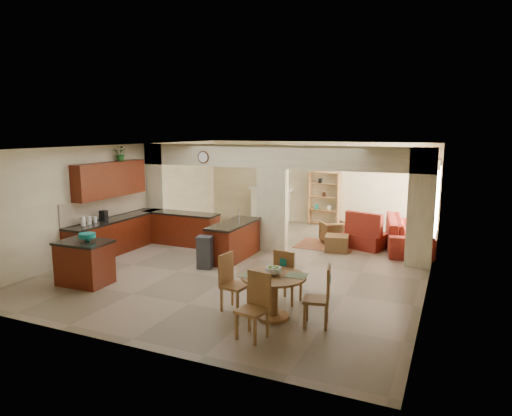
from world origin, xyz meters
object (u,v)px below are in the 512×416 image
at_px(kitchen_island, 85,263).
at_px(armchair, 334,232).
at_px(sofa, 408,233).
at_px(dining_table, 273,290).

height_order(kitchen_island, armchair, kitchen_island).
relative_size(sofa, armchair, 4.08).
bearing_deg(sofa, armchair, 89.51).
xyz_separation_m(dining_table, sofa, (1.61, 5.91, -0.09)).
bearing_deg(armchair, dining_table, 59.21).
height_order(kitchen_island, dining_table, kitchen_island).
relative_size(dining_table, sofa, 0.40).
distance_m(kitchen_island, sofa, 8.29).
bearing_deg(armchair, sofa, 154.68).
bearing_deg(kitchen_island, armchair, 52.81).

